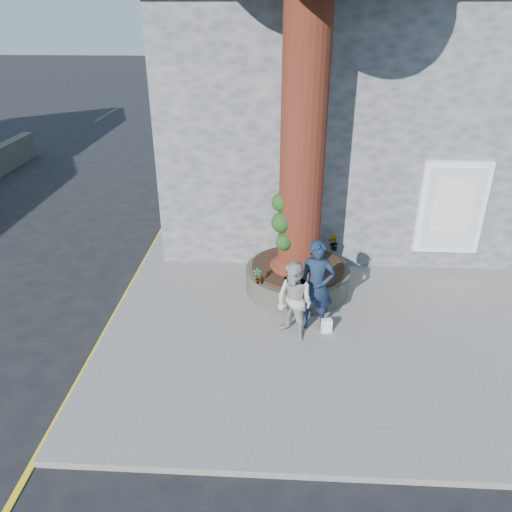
{
  "coord_description": "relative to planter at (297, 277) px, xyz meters",
  "views": [
    {
      "loc": [
        0.41,
        -7.77,
        5.87
      ],
      "look_at": [
        -0.09,
        1.35,
        1.25
      ],
      "focal_mm": 35.0,
      "sensor_mm": 36.0,
      "label": 1
    }
  ],
  "objects": [
    {
      "name": "plant_c",
      "position": [
        -0.22,
        -0.85,
        0.49
      ],
      "size": [
        0.28,
        0.28,
        0.36
      ],
      "primitive_type": "imported",
      "rotation": [
        0.0,
        0.0,
        3.8
      ],
      "color": "gray",
      "rests_on": "planter"
    },
    {
      "name": "shopping_bag",
      "position": [
        0.55,
        -1.63,
        -0.15
      ],
      "size": [
        0.22,
        0.16,
        0.28
      ],
      "primitive_type": "cube",
      "rotation": [
        0.0,
        0.0,
        0.24
      ],
      "color": "white",
      "rests_on": "pavement"
    },
    {
      "name": "man",
      "position": [
        0.32,
        -1.47,
        0.64
      ],
      "size": [
        0.72,
        0.52,
        1.86
      ],
      "primitive_type": "imported",
      "rotation": [
        0.0,
        0.0,
        -0.11
      ],
      "color": "#132035",
      "rests_on": "pavement"
    },
    {
      "name": "plant_b",
      "position": [
        0.85,
        0.82,
        0.49
      ],
      "size": [
        0.29,
        0.29,
        0.37
      ],
      "primitive_type": "imported",
      "rotation": [
        0.0,
        0.0,
        2.45
      ],
      "color": "gray",
      "rests_on": "planter"
    },
    {
      "name": "yellow_line",
      "position": [
        -3.85,
        -1.0,
        -0.41
      ],
      "size": [
        0.1,
        30.0,
        0.01
      ],
      "primitive_type": "cube",
      "color": "yellow",
      "rests_on": "ground"
    },
    {
      "name": "plant_a",
      "position": [
        -0.85,
        -0.85,
        0.48
      ],
      "size": [
        0.2,
        0.16,
        0.34
      ],
      "primitive_type": "imported",
      "rotation": [
        0.0,
        0.0,
        0.22
      ],
      "color": "gray",
      "rests_on": "planter"
    },
    {
      "name": "woman",
      "position": [
        -0.11,
        -1.83,
        0.5
      ],
      "size": [
        0.97,
        0.95,
        1.58
      ],
      "primitive_type": "imported",
      "rotation": [
        0.0,
        0.0,
        -0.71
      ],
      "color": "#A9A6A1",
      "rests_on": "pavement"
    },
    {
      "name": "plant_d",
      "position": [
        0.85,
        0.85,
        0.46
      ],
      "size": [
        0.37,
        0.37,
        0.31
      ],
      "primitive_type": "imported",
      "rotation": [
        0.0,
        0.0,
        5.55
      ],
      "color": "gray",
      "rests_on": "planter"
    },
    {
      "name": "stone_shop",
      "position": [
        1.7,
        5.2,
        2.75
      ],
      "size": [
        10.3,
        8.3,
        6.3
      ],
      "color": "#525557",
      "rests_on": "ground"
    },
    {
      "name": "planter",
      "position": [
        0.0,
        0.0,
        0.0
      ],
      "size": [
        2.3,
        2.3,
        0.6
      ],
      "color": "black",
      "rests_on": "pavement"
    },
    {
      "name": "ground",
      "position": [
        -0.8,
        -2.0,
        -0.41
      ],
      "size": [
        120.0,
        120.0,
        0.0
      ],
      "primitive_type": "plane",
      "color": "black",
      "rests_on": "ground"
    },
    {
      "name": "pavement",
      "position": [
        0.7,
        -1.0,
        -0.35
      ],
      "size": [
        9.0,
        8.0,
        0.12
      ],
      "primitive_type": "cube",
      "color": "slate",
      "rests_on": "ground"
    }
  ]
}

